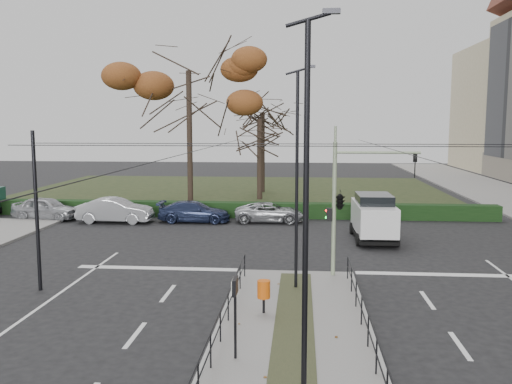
# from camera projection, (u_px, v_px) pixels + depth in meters

# --- Properties ---
(ground) EXTENTS (140.00, 140.00, 0.00)m
(ground) POSITION_uv_depth(u_px,v_px,m) (294.00, 316.00, 17.67)
(ground) COLOR black
(ground) RESTS_ON ground
(median_island) EXTENTS (4.40, 15.00, 0.14)m
(median_island) POSITION_uv_depth(u_px,v_px,m) (293.00, 345.00, 15.19)
(median_island) COLOR slate
(median_island) RESTS_ON ground
(park) EXTENTS (38.00, 26.00, 0.10)m
(park) POSITION_uv_depth(u_px,v_px,m) (233.00, 191.00, 49.79)
(park) COLOR black
(park) RESTS_ON ground
(hedge) EXTENTS (38.00, 1.00, 1.00)m
(hedge) POSITION_uv_depth(u_px,v_px,m) (209.00, 209.00, 36.49)
(hedge) COLOR black
(hedge) RESTS_ON ground
(median_railing) EXTENTS (4.14, 13.24, 0.92)m
(median_railing) POSITION_uv_depth(u_px,v_px,m) (294.00, 315.00, 14.98)
(median_railing) COLOR black
(median_railing) RESTS_ON median_island
(catenary) EXTENTS (20.00, 34.00, 6.00)m
(catenary) POSITION_uv_depth(u_px,v_px,m) (296.00, 205.00, 18.84)
(catenary) COLOR black
(catenary) RESTS_ON ground
(traffic_light) EXTENTS (3.66, 2.07, 5.39)m
(traffic_light) POSITION_uv_depth(u_px,v_px,m) (342.00, 199.00, 21.56)
(traffic_light) COLOR gray
(traffic_light) RESTS_ON median_island
(litter_bin) EXTENTS (0.42, 0.42, 1.08)m
(litter_bin) POSITION_uv_depth(u_px,v_px,m) (264.00, 290.00, 17.48)
(litter_bin) COLOR black
(litter_bin) RESTS_ON median_island
(info_panel) EXTENTS (0.12, 0.56, 2.16)m
(info_panel) POSITION_uv_depth(u_px,v_px,m) (235.00, 295.00, 13.97)
(info_panel) COLOR black
(info_panel) RESTS_ON median_island
(streetlamp_median_near) EXTENTS (0.70, 0.14, 8.36)m
(streetlamp_median_near) POSITION_uv_depth(u_px,v_px,m) (307.00, 213.00, 11.25)
(streetlamp_median_near) COLOR black
(streetlamp_median_near) RESTS_ON median_island
(streetlamp_median_far) EXTENTS (0.68, 0.14, 8.17)m
(streetlamp_median_far) POSITION_uv_depth(u_px,v_px,m) (297.00, 177.00, 19.77)
(streetlamp_median_far) COLOR black
(streetlamp_median_far) RESTS_ON median_island
(parked_car_first) EXTENTS (4.57, 2.27, 1.50)m
(parked_car_first) POSITION_uv_depth(u_px,v_px,m) (46.00, 208.00, 35.33)
(parked_car_first) COLOR #9B9DA2
(parked_car_first) RESTS_ON ground
(parked_car_second) EXTENTS (4.73, 1.67, 1.56)m
(parked_car_second) POSITION_uv_depth(u_px,v_px,m) (115.00, 210.00, 34.28)
(parked_car_second) COLOR #9B9DA2
(parked_car_second) RESTS_ON ground
(parked_car_third) EXTENTS (4.59, 1.92, 1.33)m
(parked_car_third) POSITION_uv_depth(u_px,v_px,m) (194.00, 212.00, 34.49)
(parked_car_third) COLOR #1E2747
(parked_car_third) RESTS_ON ground
(parked_car_fourth) EXTENTS (4.49, 2.16, 1.23)m
(parked_car_fourth) POSITION_uv_depth(u_px,v_px,m) (270.00, 212.00, 34.49)
(parked_car_fourth) COLOR #9B9DA2
(parked_car_fourth) RESTS_ON ground
(white_van) EXTENTS (2.21, 4.73, 2.49)m
(white_van) POSITION_uv_depth(u_px,v_px,m) (374.00, 216.00, 29.07)
(white_van) COLOR silver
(white_van) RESTS_ON ground
(rust_tree) EXTENTS (10.18, 10.18, 13.41)m
(rust_tree) POSITION_uv_depth(u_px,v_px,m) (189.00, 71.00, 41.74)
(rust_tree) COLOR black
(rust_tree) RESTS_ON park
(bare_tree_center) EXTENTS (6.31, 6.31, 9.47)m
(bare_tree_center) POSITION_uv_depth(u_px,v_px,m) (262.00, 118.00, 48.28)
(bare_tree_center) COLOR black
(bare_tree_center) RESTS_ON park
(bare_tree_near) EXTENTS (5.52, 5.52, 8.68)m
(bare_tree_near) POSITION_uv_depth(u_px,v_px,m) (260.00, 125.00, 43.65)
(bare_tree_near) COLOR black
(bare_tree_near) RESTS_ON park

